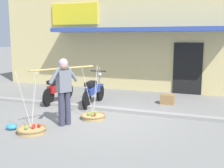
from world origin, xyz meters
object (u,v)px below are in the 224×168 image
object	(u,v)px
fruit_basket_left_side	(32,129)
plastic_litter_bag	(11,127)
wooden_crate	(167,99)
fruit_vendor	(64,87)
motorcycle_second_in_row	(94,91)
motorcycle_nearest_shop	(58,89)
fruit_basket_right_side	(93,116)

from	to	relation	value
fruit_basket_left_side	plastic_litter_bag	bearing A→B (deg)	180.00
plastic_litter_bag	wooden_crate	size ratio (longest dim) A/B	0.64
fruit_vendor	plastic_litter_bag	bearing A→B (deg)	-142.90
fruit_vendor	motorcycle_second_in_row	distance (m)	2.31
plastic_litter_bag	motorcycle_nearest_shop	bearing A→B (deg)	99.21
motorcycle_nearest_shop	motorcycle_second_in_row	size ratio (longest dim) A/B	1.00
fruit_basket_left_side	motorcycle_nearest_shop	bearing A→B (deg)	110.01
fruit_vendor	plastic_litter_bag	distance (m)	1.58
fruit_vendor	motorcycle_nearest_shop	size ratio (longest dim) A/B	0.93
motorcycle_second_in_row	motorcycle_nearest_shop	bearing A→B (deg)	-176.00
fruit_basket_left_side	plastic_litter_bag	size ratio (longest dim) A/B	5.19
fruit_basket_right_side	plastic_litter_bag	xyz separation A→B (m)	(-1.46, -1.56, -0.00)
fruit_basket_left_side	wooden_crate	xyz separation A→B (m)	(2.48, 4.01, 0.09)
fruit_vendor	fruit_basket_left_side	bearing A→B (deg)	-119.33
fruit_vendor	fruit_basket_right_side	distance (m)	1.27
motorcycle_nearest_shop	fruit_basket_right_side	bearing A→B (deg)	-35.24
motorcycle_nearest_shop	plastic_litter_bag	xyz separation A→B (m)	(0.47, -2.93, -0.38)
motorcycle_nearest_shop	motorcycle_second_in_row	bearing A→B (deg)	4.00
fruit_vendor	fruit_basket_left_side	distance (m)	1.27
motorcycle_second_in_row	fruit_basket_right_side	bearing A→B (deg)	-65.87
fruit_vendor	plastic_litter_bag	size ratio (longest dim) A/B	6.05
plastic_litter_bag	fruit_basket_left_side	bearing A→B (deg)	-0.00
fruit_vendor	fruit_basket_left_side	size ratio (longest dim) A/B	1.17
fruit_vendor	motorcycle_nearest_shop	world-z (taller)	fruit_vendor
wooden_crate	fruit_vendor	bearing A→B (deg)	-122.30
fruit_basket_left_side	motorcycle_second_in_row	world-z (taller)	fruit_basket_left_side
motorcycle_nearest_shop	fruit_vendor	bearing A→B (deg)	-55.04
fruit_basket_left_side	fruit_vendor	bearing A→B (deg)	60.67
fruit_basket_right_side	motorcycle_second_in_row	xyz separation A→B (m)	(-0.65, 1.46, 0.38)
fruit_basket_right_side	motorcycle_nearest_shop	xyz separation A→B (m)	(-1.94, 1.37, 0.38)
motorcycle_nearest_shop	plastic_litter_bag	size ratio (longest dim) A/B	6.50
fruit_basket_right_side	wooden_crate	distance (m)	2.93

